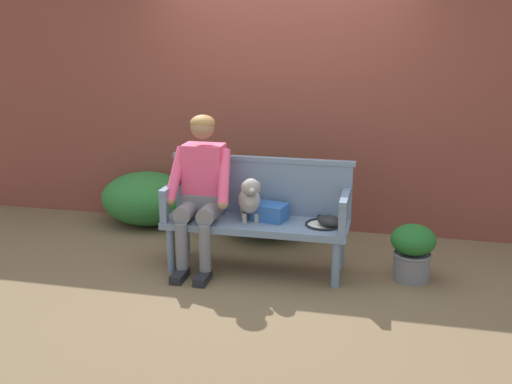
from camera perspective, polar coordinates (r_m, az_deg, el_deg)
name	(u,v)px	position (r m, az deg, el deg)	size (l,w,h in m)	color
ground_plane	(256,269)	(5.21, 0.00, -7.39)	(40.00, 40.00, 0.00)	brown
brick_garden_fence	(285,114)	(6.14, 2.75, 7.43)	(8.00, 0.30, 2.31)	brown
hedge_bush_far_left	(268,196)	(5.97, 1.16, -0.41)	(0.96, 0.92, 0.77)	#1E5B23
hedge_bush_mid_left	(147,198)	(6.37, -10.33, -0.60)	(0.97, 0.79, 0.55)	#286B2D
garden_bench	(256,227)	(5.07, 0.00, -3.38)	(1.56, 0.50, 0.45)	slate
bench_backrest	(262,185)	(5.18, 0.54, 0.70)	(1.60, 0.06, 0.50)	slate
bench_armrest_left_end	(169,195)	(5.12, -8.31, -0.28)	(0.06, 0.50, 0.28)	slate
bench_armrest_right_end	(344,207)	(4.80, 8.39, -1.38)	(0.06, 0.50, 0.28)	slate
person_seated	(202,186)	(5.08, -5.21, 0.53)	(0.56, 0.65, 1.32)	black
dog_on_bench	(250,198)	(5.00, -0.60, -0.61)	(0.27, 0.38, 0.39)	gray
tennis_racket	(322,223)	(4.98, 6.32, -2.98)	(0.35, 0.58, 0.03)	black
baseball_glove	(330,221)	(4.93, 7.04, -2.77)	(0.22, 0.17, 0.09)	black
sports_bag	(270,212)	(5.05, 1.33, -1.89)	(0.28, 0.20, 0.14)	#2856A3
potted_plant	(413,250)	(5.09, 14.68, -5.35)	(0.37, 0.37, 0.47)	slate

